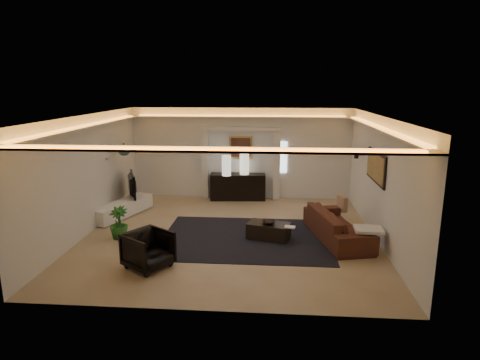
# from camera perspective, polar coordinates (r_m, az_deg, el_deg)

# --- Properties ---
(floor) EXTENTS (7.00, 7.00, 0.00)m
(floor) POSITION_cam_1_polar(r_m,az_deg,el_deg) (10.18, -1.40, -7.61)
(floor) COLOR tan
(floor) RESTS_ON ground
(ceiling) EXTENTS (7.00, 7.00, 0.00)m
(ceiling) POSITION_cam_1_polar(r_m,az_deg,el_deg) (9.56, -1.49, 8.89)
(ceiling) COLOR white
(ceiling) RESTS_ON ground
(wall_back) EXTENTS (7.00, 0.00, 7.00)m
(wall_back) POSITION_cam_1_polar(r_m,az_deg,el_deg) (13.19, 0.11, 3.69)
(wall_back) COLOR white
(wall_back) RESTS_ON ground
(wall_front) EXTENTS (7.00, 0.00, 7.00)m
(wall_front) POSITION_cam_1_polar(r_m,az_deg,el_deg) (6.43, -4.65, -6.46)
(wall_front) COLOR white
(wall_front) RESTS_ON ground
(wall_left) EXTENTS (0.00, 7.00, 7.00)m
(wall_left) POSITION_cam_1_polar(r_m,az_deg,el_deg) (10.70, -20.43, 0.67)
(wall_left) COLOR white
(wall_left) RESTS_ON ground
(wall_right) EXTENTS (0.00, 7.00, 7.00)m
(wall_right) POSITION_cam_1_polar(r_m,az_deg,el_deg) (10.04, 18.85, 0.01)
(wall_right) COLOR white
(wall_right) RESTS_ON ground
(cove_soffit) EXTENTS (7.00, 7.00, 0.04)m
(cove_soffit) POSITION_cam_1_polar(r_m,az_deg,el_deg) (9.58, -1.48, 7.22)
(cove_soffit) COLOR silver
(cove_soffit) RESTS_ON ceiling
(daylight_slit) EXTENTS (0.25, 0.03, 1.00)m
(daylight_slit) POSITION_cam_1_polar(r_m,az_deg,el_deg) (13.16, 5.99, 3.16)
(daylight_slit) COLOR white
(daylight_slit) RESTS_ON wall_back
(area_rug) EXTENTS (4.00, 3.00, 0.01)m
(area_rug) POSITION_cam_1_polar(r_m,az_deg,el_deg) (9.96, 0.80, -8.05)
(area_rug) COLOR black
(area_rug) RESTS_ON ground
(pilaster_left) EXTENTS (0.22, 0.20, 2.20)m
(pilaster_left) POSITION_cam_1_polar(r_m,az_deg,el_deg) (13.29, -4.88, 2.18)
(pilaster_left) COLOR silver
(pilaster_left) RESTS_ON ground
(pilaster_right) EXTENTS (0.22, 0.20, 2.20)m
(pilaster_right) POSITION_cam_1_polar(r_m,az_deg,el_deg) (13.12, 5.09, 2.04)
(pilaster_right) COLOR silver
(pilaster_right) RESTS_ON ground
(alcove_header) EXTENTS (2.52, 0.20, 0.12)m
(alcove_header) POSITION_cam_1_polar(r_m,az_deg,el_deg) (12.99, 0.08, 7.11)
(alcove_header) COLOR silver
(alcove_header) RESTS_ON wall_back
(painting_frame) EXTENTS (0.74, 0.04, 0.74)m
(painting_frame) POSITION_cam_1_polar(r_m,az_deg,el_deg) (13.13, 0.10, 4.53)
(painting_frame) COLOR tan
(painting_frame) RESTS_ON wall_back
(painting_canvas) EXTENTS (0.62, 0.02, 0.62)m
(painting_canvas) POSITION_cam_1_polar(r_m,az_deg,el_deg) (13.11, 0.09, 4.52)
(painting_canvas) COLOR #4C2D1E
(painting_canvas) RESTS_ON wall_back
(art_panel_frame) EXTENTS (0.04, 1.64, 0.74)m
(art_panel_frame) POSITION_cam_1_polar(r_m,az_deg,el_deg) (10.27, 18.39, 1.75)
(art_panel_frame) COLOR black
(art_panel_frame) RESTS_ON wall_right
(art_panel_gold) EXTENTS (0.02, 1.50, 0.62)m
(art_panel_gold) POSITION_cam_1_polar(r_m,az_deg,el_deg) (10.26, 18.25, 1.76)
(art_panel_gold) COLOR tan
(art_panel_gold) RESTS_ON wall_right
(wall_sconce) EXTENTS (0.12, 0.12, 0.22)m
(wall_sconce) POSITION_cam_1_polar(r_m,az_deg,el_deg) (12.07, 15.86, 3.43)
(wall_sconce) COLOR black
(wall_sconce) RESTS_ON wall_right
(wall_niche) EXTENTS (0.10, 0.55, 0.04)m
(wall_niche) POSITION_cam_1_polar(r_m,az_deg,el_deg) (11.90, -17.46, 3.05)
(wall_niche) COLOR silver
(wall_niche) RESTS_ON wall_left
(console) EXTENTS (1.77, 0.66, 0.87)m
(console) POSITION_cam_1_polar(r_m,az_deg,el_deg) (13.16, -0.29, -0.99)
(console) COLOR black
(console) RESTS_ON ground
(lamp_left) EXTENTS (0.31, 0.31, 0.63)m
(lamp_left) POSITION_cam_1_polar(r_m,az_deg,el_deg) (12.78, -1.90, 1.74)
(lamp_left) COLOR silver
(lamp_left) RESTS_ON console
(lamp_right) EXTENTS (0.37, 0.37, 0.65)m
(lamp_right) POSITION_cam_1_polar(r_m,az_deg,el_deg) (13.00, 0.61, 1.94)
(lamp_right) COLOR white
(lamp_right) RESTS_ON console
(media_ledge) EXTENTS (1.20, 2.14, 0.39)m
(media_ledge) POSITION_cam_1_polar(r_m,az_deg,el_deg) (11.98, -15.98, -3.80)
(media_ledge) COLOR white
(media_ledge) RESTS_ON ground
(tv) EXTENTS (1.15, 0.60, 0.68)m
(tv) POSITION_cam_1_polar(r_m,az_deg,el_deg) (12.36, -15.21, -0.52)
(tv) COLOR black
(tv) RESTS_ON media_ledge
(figurine) EXTENTS (0.15, 0.15, 0.35)m
(figurine) POSITION_cam_1_polar(r_m,az_deg,el_deg) (12.82, -14.48, -0.70)
(figurine) COLOR #2F2519
(figurine) RESTS_ON media_ledge
(ginger_jar) EXTENTS (0.41, 0.41, 0.34)m
(ginger_jar) POSITION_cam_1_polar(r_m,az_deg,el_deg) (11.99, -15.81, 4.15)
(ginger_jar) COLOR #4F5963
(ginger_jar) RESTS_ON wall_niche
(plant) EXTENTS (0.45, 0.45, 0.77)m
(plant) POSITION_cam_1_polar(r_m,az_deg,el_deg) (10.26, -16.47, -5.71)
(plant) COLOR #215F1F
(plant) RESTS_ON ground
(sofa) EXTENTS (2.53, 1.45, 0.69)m
(sofa) POSITION_cam_1_polar(r_m,az_deg,el_deg) (10.05, 13.38, -6.15)
(sofa) COLOR black
(sofa) RESTS_ON ground
(throw_blanket) EXTENTS (0.62, 0.51, 0.07)m
(throw_blanket) POSITION_cam_1_polar(r_m,az_deg,el_deg) (9.35, 17.41, -6.56)
(throw_blanket) COLOR silver
(throw_blanket) RESTS_ON sofa
(throw_pillow) EXTENTS (0.24, 0.41, 0.39)m
(throw_pillow) POSITION_cam_1_polar(r_m,az_deg,el_deg) (11.14, 13.98, -3.20)
(throw_pillow) COLOR tan
(throw_pillow) RESTS_ON sofa
(coffee_table) EXTENTS (1.09, 0.79, 0.36)m
(coffee_table) POSITION_cam_1_polar(r_m,az_deg,el_deg) (9.89, 4.00, -7.01)
(coffee_table) COLOR black
(coffee_table) RESTS_ON ground
(bowl) EXTENTS (0.32, 0.32, 0.08)m
(bowl) POSITION_cam_1_polar(r_m,az_deg,el_deg) (9.77, 4.01, -5.76)
(bowl) COLOR black
(bowl) RESTS_ON coffee_table
(magazine) EXTENTS (0.27, 0.22, 0.03)m
(magazine) POSITION_cam_1_polar(r_m,az_deg,el_deg) (9.58, 6.94, -6.36)
(magazine) COLOR white
(magazine) RESTS_ON coffee_table
(armchair) EXTENTS (1.13, 1.13, 0.75)m
(armchair) POSITION_cam_1_polar(r_m,az_deg,el_deg) (8.52, -12.61, -9.46)
(armchair) COLOR black
(armchair) RESTS_ON ground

